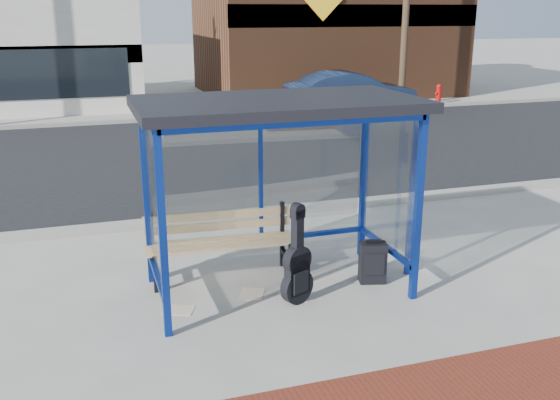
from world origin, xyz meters
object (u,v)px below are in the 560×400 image
object	(u,v)px
guitar_bag	(297,270)
backpack	(375,267)
suitcase	(373,263)
bench	(220,239)
parked_car	(351,93)
fire_hydrant	(439,93)

from	to	relation	value
guitar_bag	backpack	xyz separation A→B (m)	(1.20, 0.34, -0.26)
backpack	suitcase	bearing A→B (deg)	-145.49
bench	parked_car	bearing A→B (deg)	62.51
suitcase	backpack	size ratio (longest dim) A/B	1.62
bench	suitcase	distance (m)	2.01
guitar_bag	parked_car	world-z (taller)	parked_car
backpack	parked_car	world-z (taller)	parked_car
guitar_bag	parked_car	xyz separation A→B (m)	(6.47, 12.90, 0.29)
suitcase	parked_car	xyz separation A→B (m)	(5.34, 12.63, 0.45)
parked_car	fire_hydrant	xyz separation A→B (m)	(4.18, 1.25, -0.32)
bench	suitcase	bearing A→B (deg)	-19.59
guitar_bag	suitcase	bearing A→B (deg)	-10.15
bench	parked_car	xyz separation A→B (m)	(7.17, 11.85, 0.20)
bench	parked_car	distance (m)	13.85
guitar_bag	suitcase	size ratio (longest dim) A/B	2.02
suitcase	backpack	bearing A→B (deg)	61.16
parked_car	suitcase	bearing A→B (deg)	159.95
bench	fire_hydrant	bearing A→B (deg)	52.77
parked_car	fire_hydrant	size ratio (longest dim) A/B	5.85
backpack	fire_hydrant	xyz separation A→B (m)	(9.45, 13.81, 0.23)
backpack	fire_hydrant	distance (m)	16.74
suitcase	backpack	xyz separation A→B (m)	(0.07, 0.07, -0.10)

